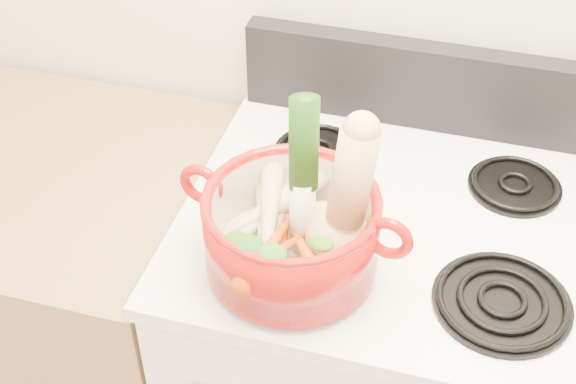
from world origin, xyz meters
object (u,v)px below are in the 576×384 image
(stove_body, at_px, (381,382))
(dutch_oven, at_px, (291,232))
(leek, at_px, (303,175))
(squash, at_px, (339,195))

(stove_body, bearing_deg, dutch_oven, -130.85)
(dutch_oven, distance_m, leek, 0.11)
(squash, bearing_deg, dutch_oven, 167.07)
(squash, bearing_deg, stove_body, 43.40)
(stove_body, bearing_deg, squash, -115.84)
(stove_body, bearing_deg, leek, -131.44)
(dutch_oven, bearing_deg, leek, 62.22)
(leek, bearing_deg, stove_body, 29.58)
(dutch_oven, xyz_separation_m, leek, (0.01, 0.02, 0.11))
(dutch_oven, height_order, leek, leek)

